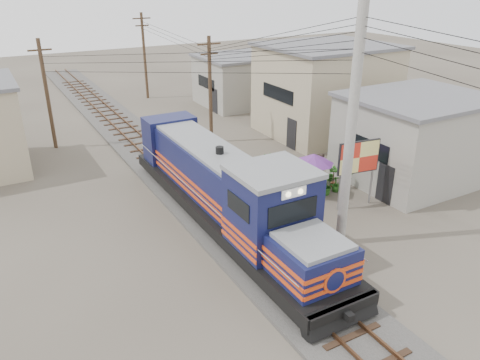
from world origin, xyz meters
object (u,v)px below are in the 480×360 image
billboard (359,159)px  market_umbrella (314,159)px  locomotive (226,191)px  vendor (319,169)px

billboard → market_umbrella: 2.36m
market_umbrella → locomotive: bearing=-172.6°
billboard → market_umbrella: bearing=124.2°
billboard → vendor: 3.37m
locomotive → billboard: size_ratio=4.71×
locomotive → billboard: 6.57m
locomotive → vendor: bearing=13.7°
billboard → market_umbrella: billboard is taller
locomotive → vendor: locomotive is taller
locomotive → vendor: (6.50, 1.58, -0.84)m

